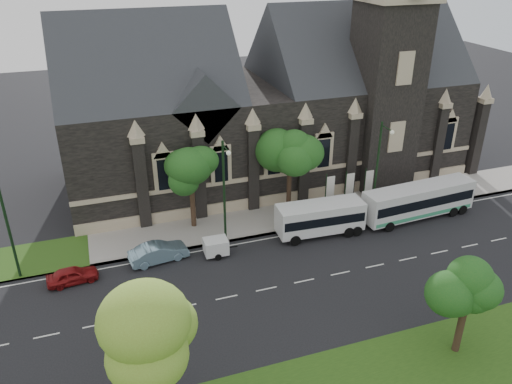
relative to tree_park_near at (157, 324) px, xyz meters
name	(u,v)px	position (x,y,z in m)	size (l,w,h in m)	color
ground	(304,281)	(11.77, 8.77, -6.42)	(160.00, 160.00, 0.00)	black
sidewalk	(262,220)	(11.77, 18.27, -6.34)	(80.00, 5.00, 0.15)	gray
museum	(279,100)	(16.89, 27.55, 1.75)	(40.00, 17.70, 29.90)	black
tree_park_near	(157,324)	(0.00, 0.00, 0.00)	(4.42, 4.42, 8.56)	black
tree_park_east	(470,287)	(17.95, -0.55, -1.80)	(3.40, 3.40, 6.28)	black
tree_walk_right	(291,152)	(14.98, 19.48, -0.60)	(4.08, 4.08, 7.80)	black
tree_walk_left	(192,166)	(5.97, 19.47, -0.68)	(3.91, 3.91, 7.64)	black
street_lamp_near	(379,165)	(21.77, 15.86, -1.30)	(0.36, 1.88, 9.00)	black
street_lamp_mid	(225,188)	(7.77, 15.86, -1.30)	(0.36, 1.88, 9.00)	black
street_lamp_far	(6,220)	(-8.23, 15.86, -1.30)	(0.36, 1.88, 9.00)	black
banner_flag_left	(329,190)	(18.06, 17.77, -4.03)	(0.90, 0.10, 4.00)	black
banner_flag_center	(348,187)	(20.06, 17.77, -4.03)	(0.90, 0.10, 4.00)	black
banner_flag_right	(367,184)	(22.06, 17.77, -4.03)	(0.90, 0.10, 4.00)	black
tour_coach	(419,201)	(25.40, 14.35, -4.69)	(10.94, 3.11, 3.16)	silver
shuttle_bus	(320,217)	(15.76, 14.59, -4.75)	(7.58, 2.97, 2.88)	silver
box_trailer	(216,246)	(6.46, 14.24, -5.59)	(2.75, 1.62, 1.46)	silver
sedan	(159,252)	(2.01, 14.97, -5.66)	(1.61, 4.62, 1.52)	#799CAF
car_far_red	(73,275)	(-4.47, 14.18, -5.79)	(1.48, 3.67, 1.25)	maroon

